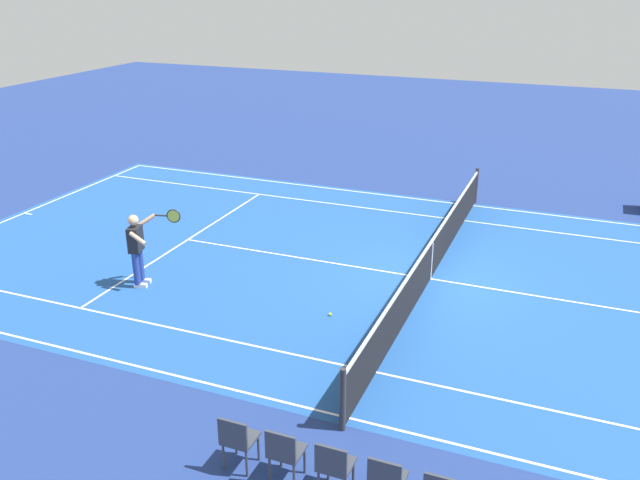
# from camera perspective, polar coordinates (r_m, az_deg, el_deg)

# --- Properties ---
(ground_plane) EXTENTS (60.00, 60.00, 0.00)m
(ground_plane) POSITION_cam_1_polar(r_m,az_deg,el_deg) (15.45, 9.33, -3.27)
(ground_plane) COLOR navy
(court_slab) EXTENTS (24.20, 11.40, 0.00)m
(court_slab) POSITION_cam_1_polar(r_m,az_deg,el_deg) (15.45, 9.33, -3.27)
(court_slab) COLOR #1E4C93
(court_slab) RESTS_ON ground_plane
(court_line_markings) EXTENTS (23.85, 11.05, 0.01)m
(court_line_markings) POSITION_cam_1_polar(r_m,az_deg,el_deg) (15.45, 9.33, -3.26)
(court_line_markings) COLOR white
(court_line_markings) RESTS_ON ground_plane
(tennis_net) EXTENTS (0.10, 11.70, 1.08)m
(tennis_net) POSITION_cam_1_polar(r_m,az_deg,el_deg) (15.25, 9.44, -1.60)
(tennis_net) COLOR #2D2D33
(tennis_net) RESTS_ON ground_plane
(tennis_player_near) EXTENTS (0.98, 0.87, 1.70)m
(tennis_player_near) POSITION_cam_1_polar(r_m,az_deg,el_deg) (15.12, -15.21, -0.51)
(tennis_player_near) COLOR navy
(tennis_player_near) RESTS_ON ground_plane
(tennis_ball) EXTENTS (0.07, 0.07, 0.07)m
(tennis_ball) POSITION_cam_1_polar(r_m,az_deg,el_deg) (13.67, 0.86, -6.32)
(tennis_ball) COLOR #CCE01E
(tennis_ball) RESTS_ON ground_plane
(spectator_chair_3) EXTENTS (0.44, 0.44, 0.88)m
(spectator_chair_3) POSITION_cam_1_polar(r_m,az_deg,el_deg) (9.06, 5.67, -19.53)
(spectator_chair_3) COLOR #38383D
(spectator_chair_3) RESTS_ON ground_plane
(spectator_chair_4) EXTENTS (0.44, 0.44, 0.88)m
(spectator_chair_4) POSITION_cam_1_polar(r_m,az_deg,el_deg) (9.22, 1.20, -18.52)
(spectator_chair_4) COLOR #38383D
(spectator_chair_4) RESTS_ON ground_plane
(spectator_chair_5) EXTENTS (0.44, 0.44, 0.88)m
(spectator_chair_5) POSITION_cam_1_polar(r_m,az_deg,el_deg) (9.43, -3.04, -17.46)
(spectator_chair_5) COLOR #38383D
(spectator_chair_5) RESTS_ON ground_plane
(spectator_chair_6) EXTENTS (0.44, 0.44, 0.88)m
(spectator_chair_6) POSITION_cam_1_polar(r_m,az_deg,el_deg) (9.69, -7.03, -16.36)
(spectator_chair_6) COLOR #38383D
(spectator_chair_6) RESTS_ON ground_plane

